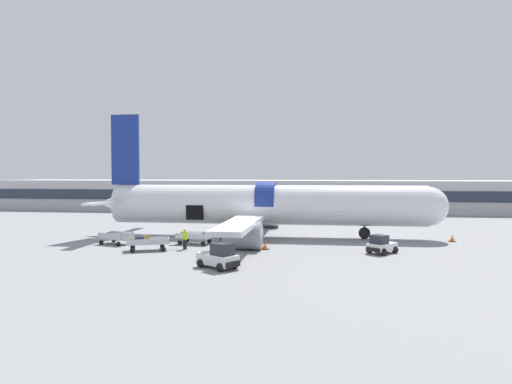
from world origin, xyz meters
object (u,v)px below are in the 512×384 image
(ground_crew_loader_a, at_px, (245,231))
(baggage_tug_mid, at_px, (219,257))
(baggage_tug_lead, at_px, (381,246))
(ground_crew_driver, at_px, (185,238))
(airplane, at_px, (262,206))
(ground_crew_helper, at_px, (229,234))
(baggage_cart_queued, at_px, (147,243))
(baggage_cart_loading, at_px, (195,238))
(baggage_cart_empty, at_px, (116,238))
(ground_crew_supervisor, at_px, (232,232))
(ground_crew_loader_b, at_px, (221,231))

(ground_crew_loader_a, bearing_deg, baggage_tug_mid, -88.54)
(baggage_tug_lead, relative_size, ground_crew_driver, 1.54)
(airplane, height_order, ground_crew_loader_a, airplane)
(baggage_tug_mid, distance_m, ground_crew_loader_a, 12.50)
(baggage_tug_mid, height_order, ground_crew_helper, ground_crew_helper)
(airplane, relative_size, baggage_cart_queued, 8.13)
(baggage_cart_loading, xyz_separation_m, baggage_cart_empty, (-6.90, -1.13, -0.02))
(baggage_tug_mid, distance_m, ground_crew_supervisor, 11.41)
(ground_crew_loader_a, relative_size, ground_crew_helper, 0.97)
(baggage_tug_mid, xyz_separation_m, ground_crew_loader_a, (-0.32, 12.49, 0.17))
(baggage_tug_lead, relative_size, baggage_cart_loading, 0.65)
(airplane, distance_m, baggage_tug_lead, 13.31)
(ground_crew_loader_a, height_order, ground_crew_helper, ground_crew_helper)
(baggage_cart_queued, xyz_separation_m, ground_crew_helper, (5.85, 4.35, 0.34))
(ground_crew_loader_a, bearing_deg, baggage_cart_empty, -161.19)
(baggage_cart_empty, bearing_deg, ground_crew_loader_a, 18.81)
(airplane, relative_size, baggage_tug_mid, 10.97)
(baggage_tug_lead, height_order, ground_crew_loader_b, ground_crew_loader_b)
(baggage_cart_loading, xyz_separation_m, baggage_cart_queued, (-2.90, -3.93, 0.04))
(baggage_cart_loading, relative_size, baggage_cart_queued, 0.95)
(baggage_cart_queued, relative_size, ground_crew_supervisor, 2.42)
(baggage_tug_lead, distance_m, ground_crew_helper, 13.08)
(ground_crew_supervisor, bearing_deg, ground_crew_helper, -92.68)
(baggage_tug_mid, height_order, ground_crew_driver, ground_crew_driver)
(ground_crew_helper, bearing_deg, baggage_cart_loading, -171.89)
(baggage_cart_queued, bearing_deg, ground_crew_helper, 36.61)
(baggage_cart_queued, relative_size, ground_crew_driver, 2.47)
(ground_crew_helper, bearing_deg, ground_crew_supervisor, 87.32)
(ground_crew_driver, bearing_deg, baggage_cart_loading, 88.75)
(ground_crew_driver, xyz_separation_m, ground_crew_supervisor, (3.06, 4.37, 0.02))
(ground_crew_loader_b, height_order, ground_crew_helper, ground_crew_helper)
(baggage_tug_lead, xyz_separation_m, ground_crew_loader_b, (-13.81, 4.90, 0.24))
(airplane, xyz_separation_m, baggage_tug_lead, (10.41, -7.91, -2.46))
(baggage_tug_mid, distance_m, baggage_cart_empty, 14.27)
(baggage_tug_lead, distance_m, baggage_tug_mid, 13.43)
(baggage_cart_loading, distance_m, ground_crew_driver, 2.96)
(ground_crew_loader_b, xyz_separation_m, ground_crew_driver, (-1.92, -5.19, 0.05))
(baggage_tug_mid, relative_size, ground_crew_supervisor, 1.80)
(baggage_tug_mid, bearing_deg, baggage_cart_queued, 140.57)
(ground_crew_loader_a, xyz_separation_m, ground_crew_supervisor, (-1.04, -1.17, 0.03))
(baggage_tug_lead, bearing_deg, ground_crew_loader_b, 160.45)
(baggage_tug_mid, bearing_deg, baggage_cart_loading, 113.76)
(baggage_tug_lead, distance_m, ground_crew_driver, 15.73)
(ground_crew_loader_a, bearing_deg, ground_crew_supervisor, -131.84)
(baggage_cart_empty, height_order, ground_crew_loader_b, ground_crew_loader_b)
(baggage_cart_queued, xyz_separation_m, ground_crew_loader_b, (4.75, 6.18, 0.28))
(baggage_cart_loading, xyz_separation_m, ground_crew_driver, (-0.06, -2.94, 0.37))
(ground_crew_loader_b, relative_size, ground_crew_supervisor, 0.93)
(baggage_cart_loading, bearing_deg, airplane, 45.03)
(airplane, distance_m, ground_crew_driver, 10.01)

